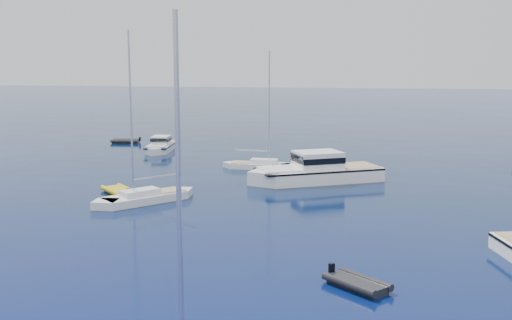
{
  "coord_description": "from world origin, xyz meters",
  "views": [
    {
      "loc": [
        5.28,
        -25.18,
        10.34
      ],
      "look_at": [
        -3.29,
        23.59,
        2.2
      ],
      "focal_mm": 43.22,
      "sensor_mm": 36.0,
      "label": 1
    }
  ],
  "objects": [
    {
      "name": "ground",
      "position": [
        0.0,
        0.0,
        0.0
      ],
      "size": [
        400.0,
        400.0,
        0.0
      ],
      "primitive_type": "plane",
      "color": "navy",
      "rests_on": "ground"
    },
    {
      "name": "motor_cruiser_centre",
      "position": [
        1.3,
        26.48,
        0.0
      ],
      "size": [
        12.94,
        9.23,
        3.3
      ],
      "primitive_type": null,
      "rotation": [
        0.0,
        0.0,
        2.05
      ],
      "color": "white",
      "rests_on": "ground"
    },
    {
      "name": "motor_cruiser_horizon",
      "position": [
        -17.39,
        41.22,
        0.0
      ],
      "size": [
        3.38,
        8.45,
        2.16
      ],
      "primitive_type": null,
      "rotation": [
        0.0,
        0.0,
        3.25
      ],
      "color": "white",
      "rests_on": "ground"
    },
    {
      "name": "sailboat_mid_l",
      "position": [
        -10.36,
        16.68,
        0.0
      ],
      "size": [
        7.46,
        8.04,
        12.81
      ],
      "primitive_type": null,
      "rotation": [
        0.0,
        0.0,
        2.42
      ],
      "color": "silver",
      "rests_on": "ground"
    },
    {
      "name": "sailboat_centre",
      "position": [
        -4.27,
        31.93,
        0.0
      ],
      "size": [
        7.9,
        2.33,
        11.51
      ],
      "primitive_type": null,
      "rotation": [
        0.0,
        0.0,
        4.67
      ],
      "color": "white",
      "rests_on": "ground"
    },
    {
      "name": "tender_yellow",
      "position": [
        -13.28,
        19.01,
        0.0
      ],
      "size": [
        4.07,
        4.1,
        0.95
      ],
      "primitive_type": null,
      "rotation": [
        0.0,
        0.0,
        0.77
      ],
      "color": "gold",
      "rests_on": "ground"
    },
    {
      "name": "tender_grey_near",
      "position": [
        5.19,
        2.04,
        0.0
      ],
      "size": [
        3.6,
        3.45,
        0.95
      ],
      "primitive_type": null,
      "rotation": [
        0.0,
        0.0,
        4.0
      ],
      "color": "black",
      "rests_on": "ground"
    },
    {
      "name": "tender_grey_far",
      "position": [
        -23.91,
        46.97,
        0.0
      ],
      "size": [
        3.84,
        2.45,
        0.95
      ],
      "primitive_type": null,
      "rotation": [
        0.0,
        0.0,
        1.71
      ],
      "color": "black",
      "rests_on": "ground"
    }
  ]
}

